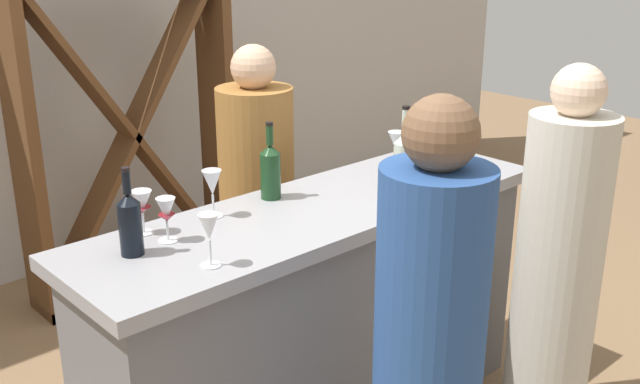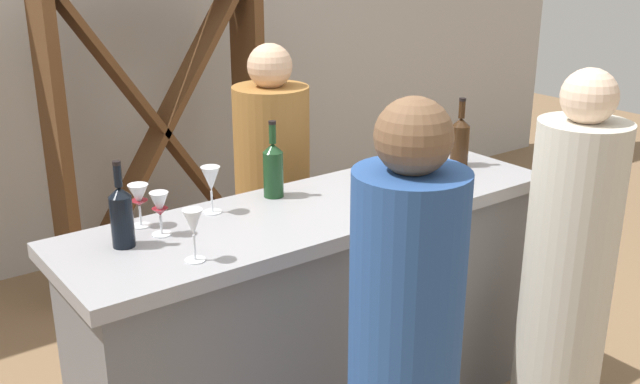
{
  "view_description": "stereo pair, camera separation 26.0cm",
  "coord_description": "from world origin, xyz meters",
  "px_view_note": "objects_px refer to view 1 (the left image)",
  "views": [
    {
      "loc": [
        -1.67,
        -1.82,
        1.88
      ],
      "look_at": [
        0.0,
        0.0,
        1.0
      ],
      "focal_mm": 41.43,
      "sensor_mm": 36.0,
      "label": 1
    },
    {
      "loc": [
        -1.47,
        -1.99,
        1.88
      ],
      "look_at": [
        0.0,
        0.0,
        1.0
      ],
      "focal_mm": 41.43,
      "sensor_mm": 36.0,
      "label": 2
    }
  ],
  "objects_px": {
    "wine_bottle_second_left_olive_green": "(270,170)",
    "person_right_guest": "(258,217)",
    "wine_bottle_leftmost_near_black": "(130,222)",
    "wine_bottle_second_right_amber_brown": "(419,157)",
    "person_left_guest": "(427,372)",
    "person_center_guest": "(558,267)",
    "wine_glass_far_center": "(142,204)",
    "wine_bottle_center_clear_pale": "(404,163)",
    "wine_glass_near_right": "(396,142)",
    "wine_glass_near_left": "(209,229)",
    "wine_glass_near_center": "(166,213)",
    "wine_rack": "(130,135)",
    "wine_glass_far_left": "(212,184)",
    "wine_bottle_rightmost_amber_brown": "(445,137)"
  },
  "relations": [
    {
      "from": "wine_bottle_second_left_olive_green",
      "to": "wine_glass_near_right",
      "type": "relative_size",
      "value": 1.75
    },
    {
      "from": "wine_bottle_rightmost_amber_brown",
      "to": "person_center_guest",
      "type": "distance_m",
      "value": 0.71
    },
    {
      "from": "wine_bottle_second_right_amber_brown",
      "to": "person_left_guest",
      "type": "height_order",
      "value": "person_left_guest"
    },
    {
      "from": "person_left_guest",
      "to": "person_center_guest",
      "type": "relative_size",
      "value": 1.03
    },
    {
      "from": "wine_bottle_second_left_olive_green",
      "to": "wine_glass_far_left",
      "type": "distance_m",
      "value": 0.26
    },
    {
      "from": "wine_bottle_second_right_amber_brown",
      "to": "person_right_guest",
      "type": "height_order",
      "value": "person_right_guest"
    },
    {
      "from": "wine_glass_near_right",
      "to": "wine_glass_far_left",
      "type": "relative_size",
      "value": 0.98
    },
    {
      "from": "wine_bottle_rightmost_amber_brown",
      "to": "wine_glass_far_left",
      "type": "height_order",
      "value": "wine_bottle_rightmost_amber_brown"
    },
    {
      "from": "wine_glass_near_right",
      "to": "wine_glass_far_center",
      "type": "bearing_deg",
      "value": 174.66
    },
    {
      "from": "person_left_guest",
      "to": "wine_glass_far_left",
      "type": "bearing_deg",
      "value": 9.26
    },
    {
      "from": "wine_bottle_leftmost_near_black",
      "to": "wine_bottle_second_right_amber_brown",
      "type": "xyz_separation_m",
      "value": [
        1.15,
        -0.16,
        0.0
      ]
    },
    {
      "from": "wine_bottle_second_left_olive_green",
      "to": "person_center_guest",
      "type": "distance_m",
      "value": 1.16
    },
    {
      "from": "wine_bottle_leftmost_near_black",
      "to": "wine_bottle_center_clear_pale",
      "type": "distance_m",
      "value": 1.02
    },
    {
      "from": "wine_rack",
      "to": "wine_bottle_second_left_olive_green",
      "type": "height_order",
      "value": "wine_rack"
    },
    {
      "from": "wine_glass_near_left",
      "to": "wine_glass_near_center",
      "type": "relative_size",
      "value": 1.12
    },
    {
      "from": "wine_bottle_second_right_amber_brown",
      "to": "wine_glass_far_center",
      "type": "bearing_deg",
      "value": 165.01
    },
    {
      "from": "wine_glass_far_center",
      "to": "person_right_guest",
      "type": "bearing_deg",
      "value": 29.64
    },
    {
      "from": "wine_glass_near_center",
      "to": "wine_glass_far_center",
      "type": "relative_size",
      "value": 0.99
    },
    {
      "from": "person_left_guest",
      "to": "wine_glass_far_center",
      "type": "bearing_deg",
      "value": 24.0
    },
    {
      "from": "person_center_guest",
      "to": "person_right_guest",
      "type": "bearing_deg",
      "value": 28.32
    },
    {
      "from": "wine_glass_near_left",
      "to": "wine_glass_far_left",
      "type": "height_order",
      "value": "wine_glass_far_left"
    },
    {
      "from": "person_left_guest",
      "to": "wine_bottle_leftmost_near_black",
      "type": "bearing_deg",
      "value": 33.38
    },
    {
      "from": "wine_bottle_leftmost_near_black",
      "to": "wine_rack",
      "type": "bearing_deg",
      "value": 61.68
    },
    {
      "from": "wine_bottle_second_left_olive_green",
      "to": "wine_glass_far_center",
      "type": "relative_size",
      "value": 1.96
    },
    {
      "from": "wine_bottle_center_clear_pale",
      "to": "person_center_guest",
      "type": "xyz_separation_m",
      "value": [
        0.44,
        -0.41,
        -0.41
      ]
    },
    {
      "from": "wine_rack",
      "to": "wine_bottle_second_right_amber_brown",
      "type": "bearing_deg",
      "value": -80.29
    },
    {
      "from": "wine_bottle_rightmost_amber_brown",
      "to": "wine_glass_near_left",
      "type": "distance_m",
      "value": 1.34
    },
    {
      "from": "wine_glass_near_right",
      "to": "person_right_guest",
      "type": "relative_size",
      "value": 0.11
    },
    {
      "from": "wine_bottle_rightmost_amber_brown",
      "to": "wine_glass_near_left",
      "type": "xyz_separation_m",
      "value": [
        -1.33,
        -0.19,
        0.01
      ]
    },
    {
      "from": "wine_rack",
      "to": "wine_glass_far_center",
      "type": "bearing_deg",
      "value": -116.99
    },
    {
      "from": "wine_glass_far_center",
      "to": "wine_glass_near_center",
      "type": "bearing_deg",
      "value": -77.95
    },
    {
      "from": "wine_glass_near_center",
      "to": "wine_glass_far_center",
      "type": "height_order",
      "value": "same"
    },
    {
      "from": "wine_bottle_center_clear_pale",
      "to": "wine_glass_near_right",
      "type": "height_order",
      "value": "wine_bottle_center_clear_pale"
    },
    {
      "from": "person_center_guest",
      "to": "wine_rack",
      "type": "bearing_deg",
      "value": 20.56
    },
    {
      "from": "person_left_guest",
      "to": "wine_bottle_second_right_amber_brown",
      "type": "bearing_deg",
      "value": -45.75
    },
    {
      "from": "person_right_guest",
      "to": "wine_bottle_leftmost_near_black",
      "type": "bearing_deg",
      "value": -58.51
    },
    {
      "from": "wine_rack",
      "to": "wine_bottle_rightmost_amber_brown",
      "type": "xyz_separation_m",
      "value": [
        0.6,
        -1.61,
        0.2
      ]
    },
    {
      "from": "wine_bottle_second_right_amber_brown",
      "to": "wine_bottle_rightmost_amber_brown",
      "type": "bearing_deg",
      "value": 21.38
    },
    {
      "from": "wine_rack",
      "to": "wine_bottle_second_right_amber_brown",
      "type": "height_order",
      "value": "wine_rack"
    },
    {
      "from": "wine_rack",
      "to": "person_center_guest",
      "type": "relative_size",
      "value": 1.19
    },
    {
      "from": "wine_bottle_second_left_olive_green",
      "to": "person_center_guest",
      "type": "xyz_separation_m",
      "value": [
        0.81,
        -0.73,
        -0.39
      ]
    },
    {
      "from": "wine_bottle_leftmost_near_black",
      "to": "wine_bottle_second_left_olive_green",
      "type": "height_order",
      "value": "wine_bottle_second_left_olive_green"
    },
    {
      "from": "wine_bottle_rightmost_amber_brown",
      "to": "person_right_guest",
      "type": "relative_size",
      "value": 0.2
    },
    {
      "from": "wine_bottle_second_left_olive_green",
      "to": "person_right_guest",
      "type": "height_order",
      "value": "person_right_guest"
    },
    {
      "from": "wine_bottle_leftmost_near_black",
      "to": "person_center_guest",
      "type": "xyz_separation_m",
      "value": [
        1.43,
        -0.62,
        -0.39
      ]
    },
    {
      "from": "wine_bottle_second_left_olive_green",
      "to": "wine_glass_far_left",
      "type": "bearing_deg",
      "value": -177.14
    },
    {
      "from": "wine_bottle_center_clear_pale",
      "to": "wine_glass_near_right",
      "type": "distance_m",
      "value": 0.31
    },
    {
      "from": "wine_glass_far_left",
      "to": "wine_rack",
      "type": "bearing_deg",
      "value": 71.77
    },
    {
      "from": "wine_rack",
      "to": "wine_glass_far_left",
      "type": "height_order",
      "value": "wine_rack"
    },
    {
      "from": "wine_glass_far_center",
      "to": "wine_bottle_center_clear_pale",
      "type": "bearing_deg",
      "value": -20.49
    }
  ]
}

